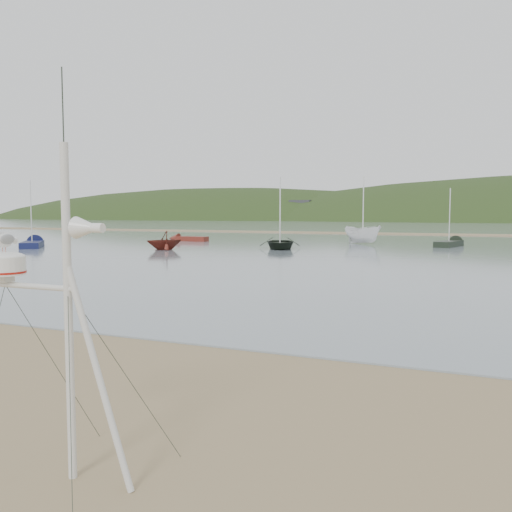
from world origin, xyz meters
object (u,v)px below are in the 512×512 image
at_px(boat_dark, 280,220).
at_px(sailboat_dark_mid, 453,243).
at_px(boat_white, 363,219).
at_px(sailboat_blue_near, 34,243).
at_px(mast_rig, 64,383).
at_px(boat_red, 164,232).
at_px(dinghy_red_far, 184,239).

relative_size(boat_dark, sailboat_dark_mid, 0.84).
relative_size(boat_dark, boat_white, 1.02).
relative_size(sailboat_blue_near, sailboat_dark_mid, 1.10).
distance_m(mast_rig, sailboat_blue_near, 44.60).
relative_size(boat_red, sailboat_blue_near, 0.46).
distance_m(boat_dark, dinghy_red_far, 15.64).
height_order(boat_dark, boat_red, boat_dark).
bearing_deg(sailboat_dark_mid, boat_white, -179.61).
bearing_deg(sailboat_dark_mid, dinghy_red_far, -175.71).
distance_m(boat_dark, sailboat_dark_mid, 16.01).
bearing_deg(boat_white, sailboat_dark_mid, -52.17).
relative_size(mast_rig, boat_dark, 0.95).
bearing_deg(dinghy_red_far, sailboat_dark_mid, 4.29).
bearing_deg(boat_white, boat_red, 175.50).
relative_size(dinghy_red_far, sailboat_dark_mid, 0.81).
bearing_deg(sailboat_blue_near, mast_rig, -44.08).
bearing_deg(dinghy_red_far, boat_dark, -29.38).
bearing_deg(sailboat_dark_mid, sailboat_blue_near, -155.94).
bearing_deg(dinghy_red_far, boat_red, -65.74).
bearing_deg(boat_white, sailboat_blue_near, 157.75).
bearing_deg(boat_dark, dinghy_red_far, 128.97).
distance_m(mast_rig, dinghy_red_far, 50.49).
height_order(boat_dark, sailboat_blue_near, sailboat_blue_near).
bearing_deg(boat_dark, boat_white, 42.19).
xyz_separation_m(boat_dark, boat_white, (4.67, 9.51, -0.04)).
bearing_deg(mast_rig, boat_white, 98.15).
relative_size(boat_white, dinghy_red_far, 1.03).
height_order(dinghy_red_far, sailboat_dark_mid, sailboat_dark_mid).
relative_size(mast_rig, sailboat_dark_mid, 0.80).
distance_m(mast_rig, boat_red, 37.17).
bearing_deg(sailboat_dark_mid, boat_red, -145.58).
xyz_separation_m(boat_red, boat_white, (12.68, 14.11, 0.88)).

